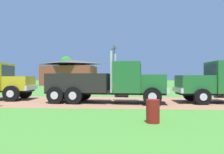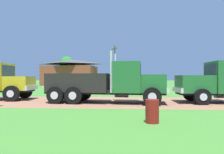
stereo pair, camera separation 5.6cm
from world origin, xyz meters
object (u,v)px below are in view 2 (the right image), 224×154
(utility_pole_near, at_px, (115,65))
(shed_building, at_px, (71,73))
(visitor_far_side, at_px, (132,85))
(truck_near_right, at_px, (218,84))
(truck_foreground_white, at_px, (106,83))
(steel_barrel, at_px, (152,111))

(utility_pole_near, bearing_deg, shed_building, 147.86)
(visitor_far_side, bearing_deg, truck_near_right, -45.73)
(truck_foreground_white, bearing_deg, steel_barrel, -69.07)
(shed_building, relative_size, utility_pole_near, 1.51)
(shed_building, bearing_deg, utility_pole_near, -32.14)
(steel_barrel, xyz_separation_m, shed_building, (-13.14, 36.85, 2.28))
(steel_barrel, relative_size, utility_pole_near, 0.12)
(steel_barrel, bearing_deg, visitor_far_side, 91.67)
(visitor_far_side, bearing_deg, utility_pole_near, 98.47)
(visitor_far_side, relative_size, steel_barrel, 2.03)
(truck_near_right, distance_m, steel_barrel, 8.55)
(steel_barrel, relative_size, shed_building, 0.08)
(visitor_far_side, xyz_separation_m, utility_pole_near, (-2.69, 18.04, 3.11))
(visitor_far_side, xyz_separation_m, steel_barrel, (0.36, -12.47, -0.56))
(steel_barrel, height_order, utility_pole_near, utility_pole_near)
(truck_near_right, distance_m, visitor_far_side, 8.18)
(truck_foreground_white, relative_size, visitor_far_side, 4.63)
(visitor_far_side, bearing_deg, steel_barrel, -88.33)
(truck_near_right, xyz_separation_m, steel_barrel, (-5.34, -6.62, -0.85))
(truck_near_right, relative_size, utility_pole_near, 0.99)
(truck_foreground_white, bearing_deg, visitor_far_side, 72.48)
(truck_foreground_white, xyz_separation_m, shed_building, (-10.79, 30.69, 1.39))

